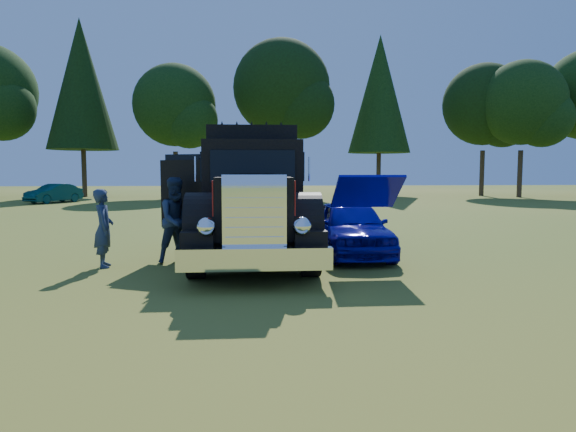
# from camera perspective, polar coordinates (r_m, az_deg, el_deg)

# --- Properties ---
(ground) EXTENTS (120.00, 120.00, 0.00)m
(ground) POSITION_cam_1_polar(r_m,az_deg,el_deg) (9.92, -12.28, -6.48)
(ground) COLOR #3C5F1C
(ground) RESTS_ON ground
(treeline) EXTENTS (72.10, 24.04, 13.84)m
(treeline) POSITION_cam_1_polar(r_m,az_deg,el_deg) (37.53, -8.01, 13.65)
(treeline) COLOR #2D2116
(treeline) RESTS_ON ground
(diamond_t_truck) EXTENTS (3.29, 7.16, 3.00)m
(diamond_t_truck) POSITION_cam_1_polar(r_m,az_deg,el_deg) (11.48, -4.01, 1.62)
(diamond_t_truck) COLOR black
(diamond_t_truck) RESTS_ON ground
(hotrod_coupe) EXTENTS (1.55, 4.07, 1.89)m
(hotrod_coupe) POSITION_cam_1_polar(r_m,az_deg,el_deg) (11.99, 6.93, -1.27)
(hotrod_coupe) COLOR #071297
(hotrod_coupe) RESTS_ON ground
(spectator_near) EXTENTS (0.50, 0.65, 1.60)m
(spectator_near) POSITION_cam_1_polar(r_m,az_deg,el_deg) (11.07, -19.80, -1.28)
(spectator_near) COLOR #1D2F44
(spectator_near) RESTS_ON ground
(spectator_far) EXTENTS (1.12, 1.05, 1.83)m
(spectator_far) POSITION_cam_1_polar(r_m,az_deg,el_deg) (11.18, -12.17, -0.45)
(spectator_far) COLOR #202D4A
(spectator_far) RESTS_ON ground
(distant_teal_car) EXTENTS (2.83, 3.71, 1.17)m
(distant_teal_car) POSITION_cam_1_polar(r_m,az_deg,el_deg) (35.00, -24.57, 2.31)
(distant_teal_car) COLOR #0A3D3C
(distant_teal_car) RESTS_ON ground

